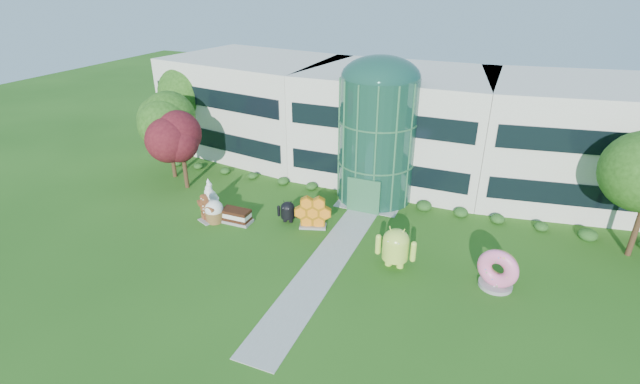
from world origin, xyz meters
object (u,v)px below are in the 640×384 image
at_px(android_green, 396,245).
at_px(android_black, 288,210).
at_px(donut, 498,268).
at_px(gingerbread, 205,208).

height_order(android_green, android_black, android_green).
relative_size(android_green, android_black, 1.60).
distance_m(android_green, android_black, 9.17).
bearing_deg(donut, android_green, -162.64).
bearing_deg(gingerbread, android_black, 45.77).
height_order(android_black, gingerbread, gingerbread).
bearing_deg(gingerbread, android_green, 22.55).
distance_m(android_black, gingerbread, 6.10).
distance_m(android_black, donut, 15.04).
height_order(android_green, gingerbread, android_green).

